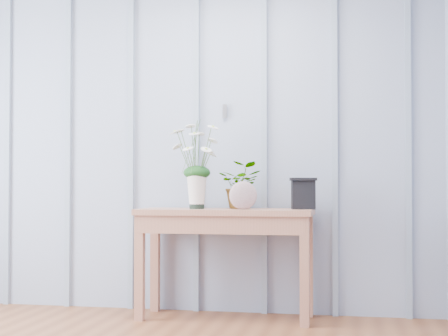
% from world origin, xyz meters
% --- Properties ---
extents(sideboard, '(1.20, 0.45, 0.75)m').
position_xyz_m(sideboard, '(0.51, 1.99, 0.64)').
color(sideboard, '#A1664E').
rests_on(sideboard, ground).
extents(daisy_vase, '(0.46, 0.35, 0.64)m').
position_xyz_m(daisy_vase, '(0.32, 1.95, 1.15)').
color(daisy_vase, black).
rests_on(daisy_vase, sideboard).
extents(spider_plant, '(0.31, 0.27, 0.33)m').
position_xyz_m(spider_plant, '(0.61, 2.09, 0.91)').
color(spider_plant, '#113C15').
rests_on(spider_plant, sideboard).
extents(felt_disc_vessel, '(0.20, 0.11, 0.19)m').
position_xyz_m(felt_disc_vessel, '(0.65, 1.90, 0.84)').
color(felt_disc_vessel, '#804D60').
rests_on(felt_disc_vessel, sideboard).
extents(carved_box, '(0.20, 0.17, 0.21)m').
position_xyz_m(carved_box, '(1.04, 2.04, 0.86)').
color(carved_box, black).
rests_on(carved_box, sideboard).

